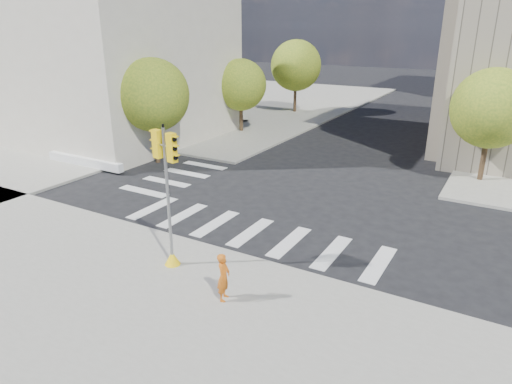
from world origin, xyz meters
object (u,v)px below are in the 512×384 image
lamp_near (509,90)px  planter_wall (85,161)px  photographer (224,277)px  traffic_signal (169,208)px

lamp_near → planter_wall: bearing=-148.7°
photographer → planter_wall: photographer is taller
traffic_signal → lamp_near: bearing=77.6°
traffic_signal → planter_wall: traffic_signal is taller
lamp_near → traffic_signal: bearing=-114.3°
lamp_near → planter_wall: lamp_near is taller
photographer → traffic_signal: bearing=55.6°
photographer → planter_wall: size_ratio=0.26×
lamp_near → traffic_signal: (-9.00, -19.95, -2.27)m
traffic_signal → planter_wall: (-12.53, 6.84, -1.91)m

